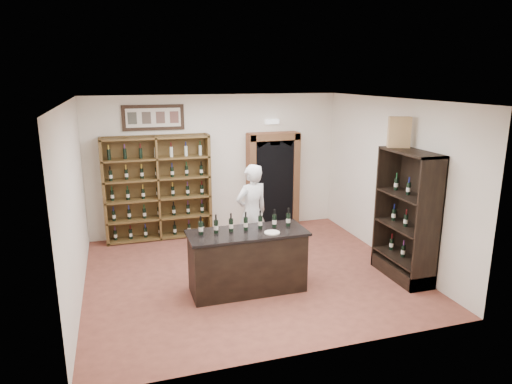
% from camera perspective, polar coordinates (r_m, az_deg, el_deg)
% --- Properties ---
extents(floor, '(5.50, 5.50, 0.00)m').
position_cam_1_polar(floor, '(8.15, -0.90, -10.14)').
color(floor, brown).
rests_on(floor, ground).
extents(ceiling, '(5.50, 5.50, 0.00)m').
position_cam_1_polar(ceiling, '(7.43, -0.99, 11.42)').
color(ceiling, white).
rests_on(ceiling, wall_back).
extents(wall_back, '(5.50, 0.04, 3.00)m').
position_cam_1_polar(wall_back, '(10.02, -4.97, 3.47)').
color(wall_back, white).
rests_on(wall_back, ground).
extents(wall_left, '(0.04, 5.00, 3.00)m').
position_cam_1_polar(wall_left, '(7.40, -21.85, -1.42)').
color(wall_left, white).
rests_on(wall_left, ground).
extents(wall_right, '(0.04, 5.00, 3.00)m').
position_cam_1_polar(wall_right, '(8.81, 16.50, 1.42)').
color(wall_right, white).
rests_on(wall_right, ground).
extents(wine_shelf, '(2.20, 0.38, 2.20)m').
position_cam_1_polar(wine_shelf, '(9.76, -12.18, 0.50)').
color(wine_shelf, brown).
rests_on(wine_shelf, ground).
extents(framed_picture, '(1.25, 0.04, 0.52)m').
position_cam_1_polar(framed_picture, '(9.66, -12.71, 9.07)').
color(framed_picture, black).
rests_on(framed_picture, wall_back).
extents(arched_doorway, '(1.17, 0.35, 2.17)m').
position_cam_1_polar(arched_doorway, '(10.27, 2.11, 1.72)').
color(arched_doorway, black).
rests_on(arched_doorway, ground).
extents(emergency_light, '(0.30, 0.10, 0.10)m').
position_cam_1_polar(emergency_light, '(10.16, 2.00, 8.79)').
color(emergency_light, white).
rests_on(emergency_light, wall_back).
extents(tasting_counter, '(1.88, 0.78, 1.00)m').
position_cam_1_polar(tasting_counter, '(7.38, -1.09, -8.68)').
color(tasting_counter, black).
rests_on(tasting_counter, ground).
extents(counter_bottle_0, '(0.07, 0.07, 0.30)m').
position_cam_1_polar(counter_bottle_0, '(7.08, -6.92, -4.48)').
color(counter_bottle_0, black).
rests_on(counter_bottle_0, tasting_counter).
extents(counter_bottle_1, '(0.07, 0.07, 0.30)m').
position_cam_1_polar(counter_bottle_1, '(7.12, -5.02, -4.31)').
color(counter_bottle_1, black).
rests_on(counter_bottle_1, tasting_counter).
extents(counter_bottle_2, '(0.07, 0.07, 0.30)m').
position_cam_1_polar(counter_bottle_2, '(7.17, -3.14, -4.14)').
color(counter_bottle_2, black).
rests_on(counter_bottle_2, tasting_counter).
extents(counter_bottle_3, '(0.07, 0.07, 0.30)m').
position_cam_1_polar(counter_bottle_3, '(7.23, -1.29, -3.96)').
color(counter_bottle_3, black).
rests_on(counter_bottle_3, tasting_counter).
extents(counter_bottle_4, '(0.07, 0.07, 0.30)m').
position_cam_1_polar(counter_bottle_4, '(7.30, 0.53, -3.79)').
color(counter_bottle_4, black).
rests_on(counter_bottle_4, tasting_counter).
extents(counter_bottle_5, '(0.07, 0.07, 0.30)m').
position_cam_1_polar(counter_bottle_5, '(7.37, 2.31, -3.61)').
color(counter_bottle_5, black).
rests_on(counter_bottle_5, tasting_counter).
extents(counter_bottle_6, '(0.07, 0.07, 0.30)m').
position_cam_1_polar(counter_bottle_6, '(7.45, 4.05, -3.44)').
color(counter_bottle_6, black).
rests_on(counter_bottle_6, tasting_counter).
extents(side_cabinet, '(0.48, 1.20, 2.20)m').
position_cam_1_polar(side_cabinet, '(8.17, 18.27, -5.14)').
color(side_cabinet, black).
rests_on(side_cabinet, ground).
extents(shopkeeper, '(0.77, 0.62, 1.83)m').
position_cam_1_polar(shopkeeper, '(8.45, -0.54, -2.61)').
color(shopkeeper, silver).
rests_on(shopkeeper, ground).
extents(plate, '(0.24, 0.24, 0.02)m').
position_cam_1_polar(plate, '(7.12, 2.02, -5.10)').
color(plate, beige).
rests_on(plate, tasting_counter).
extents(wine_crate, '(0.39, 0.28, 0.51)m').
position_cam_1_polar(wine_crate, '(8.08, 17.46, 7.14)').
color(wine_crate, tan).
rests_on(wine_crate, side_cabinet).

